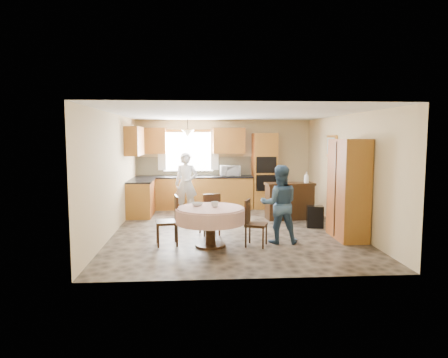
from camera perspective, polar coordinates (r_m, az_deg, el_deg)
name	(u,v)px	position (r m, az deg, el deg)	size (l,w,h in m)	color
floor	(232,230)	(8.74, 1.20, -7.30)	(5.00, 6.00, 0.01)	brown
ceiling	(233,114)	(8.52, 1.24, 9.29)	(5.00, 6.00, 0.01)	white
wall_back	(223,164)	(11.52, -0.11, 2.22)	(5.00, 0.02, 2.50)	tan
wall_front	(252,192)	(5.57, 3.97, -1.85)	(5.00, 0.02, 2.50)	tan
wall_left	(114,174)	(8.68, -15.45, 0.76)	(0.02, 6.00, 2.50)	tan
wall_right	(346,172)	(9.11, 17.09, 0.95)	(0.02, 6.00, 2.50)	tan
window	(188,152)	(11.46, -5.11, 3.92)	(1.40, 0.03, 1.10)	white
curtain_left	(162,150)	(11.45, -8.89, 4.12)	(0.22, 0.02, 1.15)	white
curtain_right	(215,150)	(11.42, -1.34, 4.19)	(0.22, 0.02, 1.15)	white
base_cab_back	(194,193)	(11.28, -4.33, -2.02)	(3.30, 0.60, 0.88)	#AB802D
counter_back	(194,177)	(11.22, -4.34, 0.31)	(3.30, 0.64, 0.04)	black
base_cab_left	(141,198)	(10.49, -11.76, -2.74)	(0.60, 1.20, 0.88)	#AB802D
counter_left	(141,181)	(10.43, -11.82, -0.24)	(0.64, 1.20, 0.04)	black
backsplash	(194,166)	(11.49, -4.34, 1.84)	(3.30, 0.02, 0.55)	#C3B789
wall_cab_left	(150,141)	(11.38, -10.46, 5.40)	(0.85, 0.33, 0.72)	#AE622B
wall_cab_right	(229,141)	(11.34, 0.70, 5.49)	(0.90, 0.33, 0.72)	#AE622B
wall_cab_side	(134,141)	(10.39, -12.68, 5.30)	(0.33, 1.20, 0.72)	#AE622B
oven_tower	(264,171)	(11.36, 5.79, 1.17)	(0.66, 0.62, 2.12)	#AB802D
oven_upper	(266,165)	(11.04, 6.07, 2.02)	(0.56, 0.01, 0.45)	black
oven_lower	(266,183)	(11.08, 6.05, -0.56)	(0.56, 0.01, 0.45)	black
pendant	(188,133)	(10.97, -5.19, 6.55)	(0.36, 0.36, 0.18)	beige
sideboard	(289,202)	(9.95, 9.32, -3.27)	(1.18, 0.49, 0.84)	#331E0D
space_heater	(315,217)	(9.17, 12.86, -5.26)	(0.35, 0.25, 0.49)	black
cupboard	(348,189)	(8.24, 17.33, -1.40)	(0.52, 1.03, 1.98)	#AB802D
dining_table	(210,216)	(7.36, -1.96, -5.32)	(1.28, 1.28, 0.73)	#331E0D
chair_left	(171,218)	(7.54, -7.60, -5.51)	(0.46, 0.46, 0.93)	#331E0D
chair_back	(210,212)	(8.20, -1.94, -4.75)	(0.46, 0.46, 0.87)	#331E0D
chair_right	(253,220)	(7.44, 4.11, -5.93)	(0.48, 0.48, 0.86)	#331E0D
framed_picture	(332,146)	(9.91, 15.14, 4.55)	(0.06, 0.63, 0.52)	gold
microwave	(230,171)	(11.20, 0.87, 1.18)	(0.54, 0.37, 0.30)	silver
person_sink	(186,184)	(10.35, -5.42, -0.71)	(0.59, 0.39, 1.61)	silver
person_dining	(279,204)	(7.66, 7.92, -3.58)	(0.72, 0.56, 1.49)	#33506F
bowl_sideboard	(282,184)	(9.85, 8.27, -0.71)	(0.23, 0.23, 0.06)	#B2B2B2
bottle_sideboard	(306,178)	(9.98, 11.69, 0.08)	(0.12, 0.12, 0.32)	silver
cup_table	(215,204)	(7.35, -1.33, -3.64)	(0.14, 0.14, 0.11)	#B2B2B2
bowl_table	(197,204)	(7.48, -3.83, -3.64)	(0.20, 0.20, 0.06)	#B2B2B2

